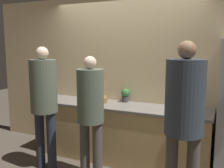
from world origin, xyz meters
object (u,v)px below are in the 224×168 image
object	(u,v)px
utensil_crock	(94,95)
bottle_dark	(55,96)
person_center	(91,108)
cup_blue	(51,96)
person_left	(44,96)
potted_plant	(125,95)
fruit_bowl	(99,100)
person_right	(184,111)

from	to	relation	value
utensil_crock	bottle_dark	bearing A→B (deg)	-147.17
person_center	cup_blue	world-z (taller)	person_center
person_left	bottle_dark	distance (m)	0.61
utensil_crock	person_center	bearing A→B (deg)	-63.85
person_left	utensil_crock	size ratio (longest dim) A/B	7.15
person_left	potted_plant	world-z (taller)	person_left
potted_plant	person_left	bearing A→B (deg)	-132.78
fruit_bowl	utensil_crock	distance (m)	0.27
person_left	utensil_crock	xyz separation A→B (m)	(0.31, 0.90, -0.12)
person_left	fruit_bowl	distance (m)	0.89
cup_blue	potted_plant	bearing A→B (deg)	14.97
utensil_crock	bottle_dark	distance (m)	0.63
utensil_crock	cup_blue	bearing A→B (deg)	-156.58
bottle_dark	potted_plant	distance (m)	1.16
person_right	utensil_crock	bearing A→B (deg)	146.08
bottle_dark	cup_blue	world-z (taller)	bottle_dark
person_center	fruit_bowl	world-z (taller)	person_center
fruit_bowl	cup_blue	xyz separation A→B (m)	(-0.85, -0.10, 0.01)
person_center	cup_blue	distance (m)	1.26
person_left	person_right	xyz separation A→B (m)	(1.96, -0.21, 0.05)
bottle_dark	cup_blue	size ratio (longest dim) A/B	1.89
fruit_bowl	utensil_crock	bearing A→B (deg)	136.12
person_center	cup_blue	xyz separation A→B (m)	(-1.10, 0.61, -0.05)
fruit_bowl	cup_blue	size ratio (longest dim) A/B	2.69
person_center	cup_blue	size ratio (longest dim) A/B	16.17
person_left	cup_blue	distance (m)	0.72
cup_blue	person_left	bearing A→B (deg)	-60.46
potted_plant	fruit_bowl	bearing A→B (deg)	-148.69
person_right	potted_plant	bearing A→B (deg)	133.43
person_left	utensil_crock	bearing A→B (deg)	71.00
fruit_bowl	utensil_crock	world-z (taller)	utensil_crock
fruit_bowl	utensil_crock	xyz separation A→B (m)	(-0.19, 0.18, 0.02)
fruit_bowl	cup_blue	bearing A→B (deg)	-173.20
person_center	utensil_crock	distance (m)	1.00
person_center	cup_blue	bearing A→B (deg)	150.82
person_left	utensil_crock	world-z (taller)	person_left
person_right	cup_blue	distance (m)	2.45
bottle_dark	potted_plant	size ratio (longest dim) A/B	0.89
cup_blue	potted_plant	world-z (taller)	potted_plant
person_right	fruit_bowl	distance (m)	1.74
person_center	bottle_dark	bearing A→B (deg)	150.26
person_right	cup_blue	size ratio (longest dim) A/B	17.89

